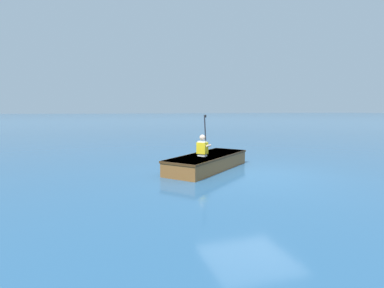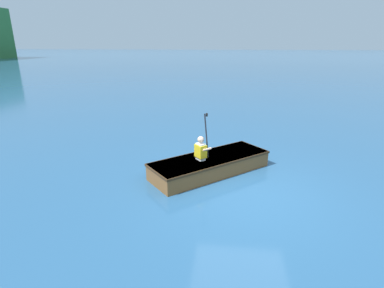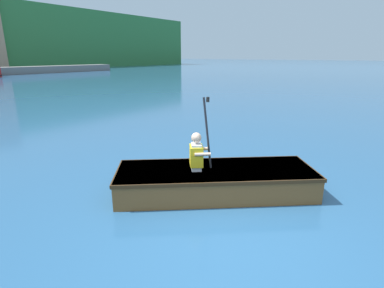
% 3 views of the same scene
% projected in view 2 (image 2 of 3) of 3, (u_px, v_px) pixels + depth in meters
% --- Properties ---
extents(ground_plane, '(300.00, 300.00, 0.00)m').
position_uv_depth(ground_plane, '(245.00, 193.00, 7.04)').
color(ground_plane, '#28567F').
extents(rowboat_foreground, '(3.05, 3.26, 0.45)m').
position_uv_depth(rowboat_foreground, '(212.00, 163.00, 8.09)').
color(rowboat_foreground, brown).
rests_on(rowboat_foreground, ground).
extents(person_paddler, '(0.46, 0.46, 1.22)m').
position_uv_depth(person_paddler, '(201.00, 149.00, 7.74)').
color(person_paddler, silver).
rests_on(person_paddler, rowboat_foreground).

